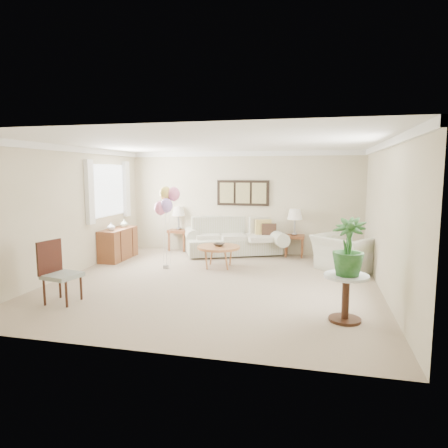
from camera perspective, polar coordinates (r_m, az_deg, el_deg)
name	(u,v)px	position (r m, az deg, el deg)	size (l,w,h in m)	color
ground_plane	(214,283)	(7.61, -1.49, -8.42)	(6.00, 6.00, 0.00)	tan
room_shell	(209,197)	(7.46, -2.17, 3.95)	(6.04, 6.04, 2.60)	beige
wall_art_triptych	(243,193)	(10.23, 2.72, 4.45)	(1.35, 0.06, 0.65)	black
sofa	(234,240)	(10.17, 1.45, -2.25)	(2.91, 1.83, 0.94)	beige
end_table_left	(179,233)	(10.73, -6.47, -1.26)	(0.51, 0.47, 0.56)	brown
end_table_right	(294,239)	(10.03, 10.02, -2.06)	(0.49, 0.44, 0.53)	brown
lamp_left	(179,212)	(10.66, -6.52, 1.71)	(0.35, 0.35, 0.61)	gray
lamp_right	(295,215)	(9.95, 10.10, 1.26)	(0.37, 0.37, 0.65)	gray
coffee_table	(219,248)	(8.73, -0.77, -3.43)	(0.94, 0.94, 0.47)	#AA6A33
decor_bowl	(219,245)	(8.73, -0.71, -2.98)	(0.24, 0.24, 0.06)	#2E2720
armchair	(346,253)	(8.81, 16.99, -4.03)	(1.17, 1.02, 0.76)	beige
side_table	(346,286)	(5.86, 17.03, -8.48)	(0.62, 0.62, 0.67)	silver
potted_plant	(348,247)	(5.70, 17.34, -3.13)	(0.45, 0.45, 0.80)	#1A4B16
accent_chair	(58,270)	(6.93, -22.63, -6.15)	(0.58, 0.58, 1.00)	gray
credenza	(118,244)	(9.90, -14.87, -2.77)	(0.46, 1.20, 0.74)	brown
vase_white	(111,227)	(9.52, -15.83, -0.36)	(0.18, 0.18, 0.19)	silver
vase_sage	(124,223)	(10.07, -14.10, 0.09)	(0.18, 0.18, 0.19)	#B0C0A7
balloon_cluster	(167,201)	(8.60, -8.20, 3.30)	(0.51, 0.43, 1.78)	gray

